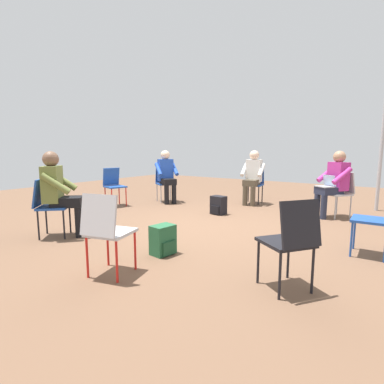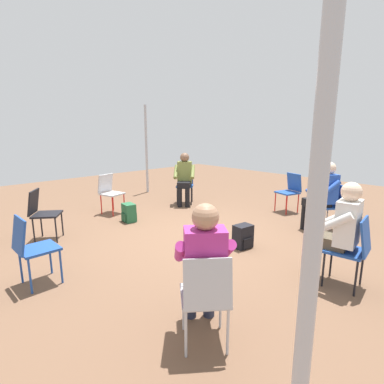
{
  "view_description": "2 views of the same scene",
  "coord_description": "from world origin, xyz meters",
  "px_view_note": "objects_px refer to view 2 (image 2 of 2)",
  "views": [
    {
      "loc": [
        -2.66,
        4.14,
        1.27
      ],
      "look_at": [
        0.12,
        0.14,
        0.57
      ],
      "focal_mm": 28.0,
      "sensor_mm": 36.0,
      "label": 1
    },
    {
      "loc": [
        -3.38,
        -3.53,
        1.82
      ],
      "look_at": [
        -0.08,
        -0.05,
        0.79
      ],
      "focal_mm": 28.0,
      "sensor_mm": 36.0,
      "label": 2
    }
  ],
  "objects_px": {
    "chair_southwest": "(206,294)",
    "chair_north": "(110,191)",
    "backpack_near_laptop_user": "(129,214)",
    "chair_south": "(352,247)",
    "chair_west": "(32,246)",
    "backpack_by_empty_chair": "(243,238)",
    "chair_northwest": "(42,211)",
    "person_in_olive": "(184,176)",
    "person_in_white": "(338,228)",
    "chair_east": "(290,190)",
    "chair_northeast": "(185,183)",
    "person_in_blue": "(322,193)",
    "chair_southeast": "(330,203)",
    "person_with_laptop": "(203,263)"
  },
  "relations": [
    {
      "from": "chair_south",
      "to": "backpack_by_empty_chair",
      "type": "distance_m",
      "value": 1.62
    },
    {
      "from": "chair_southwest",
      "to": "chair_north",
      "type": "bearing_deg",
      "value": 109.99
    },
    {
      "from": "chair_southeast",
      "to": "person_in_blue",
      "type": "height_order",
      "value": "person_in_blue"
    },
    {
      "from": "chair_northeast",
      "to": "backpack_by_empty_chair",
      "type": "height_order",
      "value": "chair_northeast"
    },
    {
      "from": "chair_southeast",
      "to": "person_with_laptop",
      "type": "bearing_deg",
      "value": 129.53
    },
    {
      "from": "chair_south",
      "to": "backpack_by_empty_chair",
      "type": "height_order",
      "value": "chair_south"
    },
    {
      "from": "chair_east",
      "to": "person_in_olive",
      "type": "distance_m",
      "value": 2.43
    },
    {
      "from": "person_in_olive",
      "to": "backpack_near_laptop_user",
      "type": "distance_m",
      "value": 1.82
    },
    {
      "from": "chair_east",
      "to": "chair_northwest",
      "type": "distance_m",
      "value": 4.91
    },
    {
      "from": "chair_south",
      "to": "chair_southwest",
      "type": "bearing_deg",
      "value": 158.67
    },
    {
      "from": "chair_southwest",
      "to": "chair_east",
      "type": "bearing_deg",
      "value": 59.47
    },
    {
      "from": "chair_west",
      "to": "backpack_by_empty_chair",
      "type": "bearing_deg",
      "value": 68.89
    },
    {
      "from": "chair_southeast",
      "to": "chair_northeast",
      "type": "relative_size",
      "value": 1.0
    },
    {
      "from": "chair_south",
      "to": "person_with_laptop",
      "type": "bearing_deg",
      "value": 154.03
    },
    {
      "from": "person_with_laptop",
      "to": "chair_north",
      "type": "bearing_deg",
      "value": 110.75
    },
    {
      "from": "chair_southeast",
      "to": "chair_southwest",
      "type": "relative_size",
      "value": 1.0
    },
    {
      "from": "chair_west",
      "to": "person_in_olive",
      "type": "bearing_deg",
      "value": 111.9
    },
    {
      "from": "chair_northeast",
      "to": "person_in_blue",
      "type": "height_order",
      "value": "person_in_blue"
    },
    {
      "from": "chair_northwest",
      "to": "chair_southwest",
      "type": "xyz_separation_m",
      "value": [
        0.15,
        -3.57,
        0.0
      ]
    },
    {
      "from": "chair_northeast",
      "to": "person_with_laptop",
      "type": "bearing_deg",
      "value": 96.57
    },
    {
      "from": "person_with_laptop",
      "to": "person_in_blue",
      "type": "height_order",
      "value": "same"
    },
    {
      "from": "chair_northwest",
      "to": "person_in_olive",
      "type": "height_order",
      "value": "person_in_olive"
    },
    {
      "from": "person_in_blue",
      "to": "backpack_by_empty_chair",
      "type": "distance_m",
      "value": 1.83
    },
    {
      "from": "chair_southeast",
      "to": "person_in_olive",
      "type": "bearing_deg",
      "value": 45.04
    },
    {
      "from": "chair_west",
      "to": "chair_south",
      "type": "xyz_separation_m",
      "value": [
        2.63,
        -2.56,
        0.0
      ]
    },
    {
      "from": "chair_south",
      "to": "backpack_near_laptop_user",
      "type": "distance_m",
      "value": 3.98
    },
    {
      "from": "chair_northwest",
      "to": "chair_south",
      "type": "height_order",
      "value": "same"
    },
    {
      "from": "chair_south",
      "to": "person_in_blue",
      "type": "height_order",
      "value": "person_in_blue"
    },
    {
      "from": "person_in_olive",
      "to": "backpack_by_empty_chair",
      "type": "distance_m",
      "value": 2.91
    },
    {
      "from": "chair_east",
      "to": "chair_west",
      "type": "bearing_deg",
      "value": 100.51
    },
    {
      "from": "person_in_olive",
      "to": "backpack_by_empty_chair",
      "type": "xyz_separation_m",
      "value": [
        -1.14,
        -2.62,
        -0.54
      ]
    },
    {
      "from": "chair_north",
      "to": "chair_southeast",
      "type": "bearing_deg",
      "value": 107.32
    },
    {
      "from": "chair_southeast",
      "to": "chair_north",
      "type": "relative_size",
      "value": 1.0
    },
    {
      "from": "chair_northwest",
      "to": "person_in_white",
      "type": "xyz_separation_m",
      "value": [
        2.04,
        -3.87,
        0.2
      ]
    },
    {
      "from": "backpack_by_empty_chair",
      "to": "chair_southwest",
      "type": "bearing_deg",
      "value": -150.66
    },
    {
      "from": "chair_northeast",
      "to": "backpack_near_laptop_user",
      "type": "xyz_separation_m",
      "value": [
        -1.84,
        -0.38,
        -0.34
      ]
    },
    {
      "from": "person_with_laptop",
      "to": "person_in_white",
      "type": "height_order",
      "value": "same"
    },
    {
      "from": "person_in_white",
      "to": "chair_southwest",
      "type": "bearing_deg",
      "value": 163.32
    },
    {
      "from": "chair_southwest",
      "to": "backpack_near_laptop_user",
      "type": "xyz_separation_m",
      "value": [
        1.41,
        3.47,
        -0.34
      ]
    },
    {
      "from": "chair_west",
      "to": "backpack_by_empty_chair",
      "type": "xyz_separation_m",
      "value": [
        2.7,
        -0.98,
        -0.34
      ]
    },
    {
      "from": "chair_east",
      "to": "chair_north",
      "type": "relative_size",
      "value": 1.0
    },
    {
      "from": "chair_northwest",
      "to": "person_in_olive",
      "type": "distance_m",
      "value": 3.28
    },
    {
      "from": "chair_southeast",
      "to": "person_in_blue",
      "type": "relative_size",
      "value": 0.69
    },
    {
      "from": "chair_north",
      "to": "person_in_white",
      "type": "relative_size",
      "value": 0.69
    },
    {
      "from": "chair_southeast",
      "to": "chair_southwest",
      "type": "height_order",
      "value": "same"
    },
    {
      "from": "chair_north",
      "to": "backpack_by_empty_chair",
      "type": "bearing_deg",
      "value": 84.48
    },
    {
      "from": "chair_west",
      "to": "person_in_white",
      "type": "bearing_deg",
      "value": 46.31
    },
    {
      "from": "chair_west",
      "to": "person_with_laptop",
      "type": "height_order",
      "value": "person_with_laptop"
    },
    {
      "from": "chair_southwest",
      "to": "person_with_laptop",
      "type": "xyz_separation_m",
      "value": [
        0.11,
        0.13,
        0.2
      ]
    },
    {
      "from": "chair_southeast",
      "to": "chair_south",
      "type": "height_order",
      "value": "same"
    }
  ]
}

